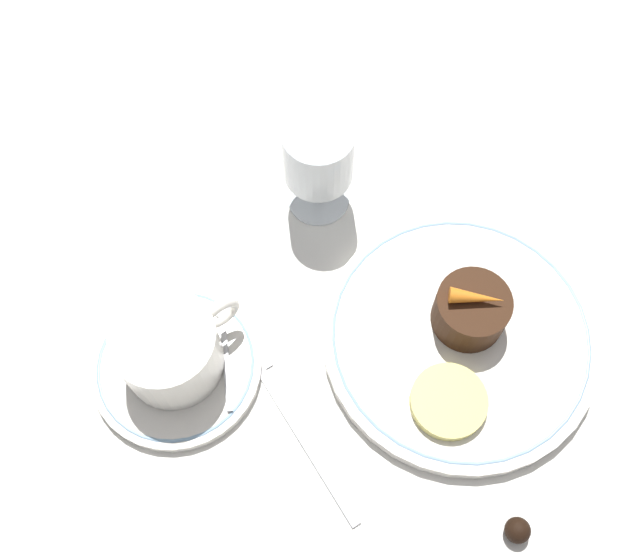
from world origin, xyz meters
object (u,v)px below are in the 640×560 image
fork (278,397)px  wine_glass (318,159)px  dinner_plate (463,335)px  coffee_cup (169,349)px  dessert_cake (471,310)px

fork → wine_glass: bearing=43.8°
dinner_plate → fork: 0.17m
coffee_cup → dessert_cake: bearing=-27.6°
dinner_plate → coffee_cup: coffee_cup is taller
coffee_cup → wine_glass: 0.21m
fork → dinner_plate: bearing=-17.6°
dinner_plate → wine_glass: 0.20m
wine_glass → dessert_cake: (0.03, -0.18, -0.03)m
wine_glass → fork: bearing=-136.2°
coffee_cup → wine_glass: (0.20, 0.06, 0.03)m
wine_glass → dessert_cake: 0.19m
coffee_cup → wine_glass: bearing=17.8°
coffee_cup → fork: coffee_cup is taller
dinner_plate → coffee_cup: (-0.21, 0.13, 0.04)m
coffee_cup → fork: bearing=-54.4°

